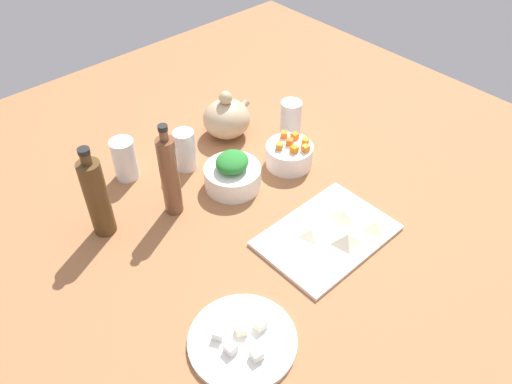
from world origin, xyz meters
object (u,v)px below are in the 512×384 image
(teapot, at_px, (227,118))
(cutting_board, at_px, (327,236))
(bowl_carrots, at_px, (289,155))
(bottle_0, at_px, (97,197))
(drinking_glass_1, at_px, (125,159))
(drinking_glass_2, at_px, (291,119))
(plate_tofu, at_px, (242,341))
(drinking_glass_0, at_px, (185,150))
(bottle_1, at_px, (170,175))
(bowl_greens, at_px, (233,177))

(teapot, bearing_deg, cutting_board, -100.74)
(cutting_board, bearing_deg, bowl_carrots, 63.57)
(bottle_0, bearing_deg, drinking_glass_1, 42.96)
(bowl_carrots, bearing_deg, drinking_glass_2, 43.67)
(plate_tofu, bearing_deg, drinking_glass_0, 64.66)
(teapot, height_order, bottle_0, bottle_0)
(bottle_0, distance_m, bottle_1, 0.18)
(cutting_board, xyz_separation_m, bowl_greens, (-0.05, 0.30, 0.03))
(cutting_board, xyz_separation_m, plate_tofu, (-0.34, -0.08, 0.00))
(bottle_1, xyz_separation_m, drinking_glass_0, (0.13, 0.12, -0.06))
(bowl_greens, bearing_deg, drinking_glass_0, 107.36)
(bowl_carrots, height_order, bottle_1, bottle_1)
(drinking_glass_1, bearing_deg, drinking_glass_0, -28.33)
(drinking_glass_2, bearing_deg, bowl_carrots, -136.33)
(drinking_glass_0, bearing_deg, drinking_glass_1, 151.67)
(teapot, distance_m, bottle_0, 0.49)
(plate_tofu, bearing_deg, bottle_0, 95.51)
(bottle_0, xyz_separation_m, drinking_glass_2, (0.62, -0.02, -0.05))
(plate_tofu, distance_m, drinking_glass_0, 0.58)
(bowl_carrots, relative_size, bottle_0, 0.53)
(drinking_glass_2, bearing_deg, bowl_greens, -167.06)
(plate_tofu, bearing_deg, cutting_board, 13.26)
(bowl_greens, distance_m, bottle_1, 0.19)
(plate_tofu, xyz_separation_m, drinking_glass_2, (0.57, 0.44, 0.05))
(drinking_glass_2, bearing_deg, bottle_1, -175.60)
(bowl_greens, height_order, bowl_carrots, bowl_carrots)
(bottle_1, bearing_deg, bottle_0, 161.83)
(drinking_glass_0, xyz_separation_m, drinking_glass_2, (0.33, -0.08, -0.00))
(drinking_glass_2, bearing_deg, teapot, 138.26)
(plate_tofu, bearing_deg, bottle_1, 73.19)
(bottle_0, xyz_separation_m, drinking_glass_0, (0.29, 0.06, -0.05))
(bowl_greens, relative_size, bowl_carrots, 1.15)
(bottle_0, relative_size, drinking_glass_2, 2.24)
(plate_tofu, relative_size, bottle_0, 0.88)
(bowl_carrots, relative_size, bottle_1, 0.50)
(bowl_carrots, xyz_separation_m, drinking_glass_2, (0.10, 0.10, 0.02))
(bowl_greens, relative_size, teapot, 0.96)
(plate_tofu, distance_m, bottle_0, 0.47)
(bottle_1, bearing_deg, cutting_board, -56.29)
(bowl_carrots, relative_size, drinking_glass_0, 1.10)
(bottle_1, bearing_deg, bowl_greens, -9.90)
(drinking_glass_1, bearing_deg, bowl_carrots, -35.31)
(plate_tofu, xyz_separation_m, bottle_0, (-0.04, 0.46, 0.10))
(cutting_board, xyz_separation_m, teapot, (0.09, 0.49, 0.05))
(cutting_board, relative_size, teapot, 2.02)
(teapot, distance_m, drinking_glass_0, 0.19)
(bowl_greens, distance_m, drinking_glass_2, 0.29)
(cutting_board, bearing_deg, bottle_0, 135.29)
(bowl_greens, relative_size, drinking_glass_1, 1.28)
(cutting_board, bearing_deg, plate_tofu, -166.74)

